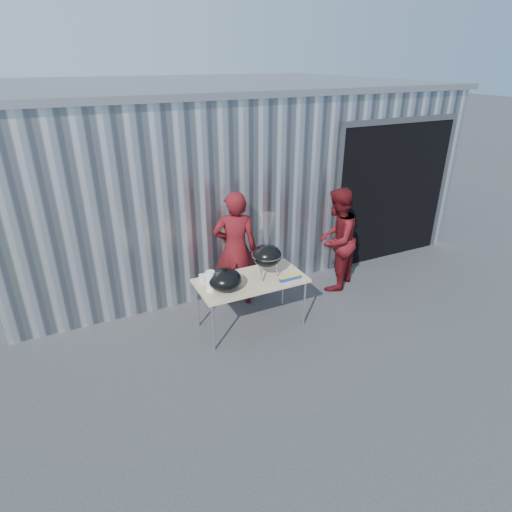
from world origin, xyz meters
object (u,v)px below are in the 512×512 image
kettle_grill (267,249)px  person_cook (236,249)px  person_bystander (336,240)px  folding_table (251,282)px

kettle_grill → person_cook: (-0.14, 0.75, -0.27)m
person_cook → person_bystander: 1.68m
folding_table → person_cook: 0.75m
kettle_grill → person_cook: bearing=100.4°
folding_table → person_cook: bearing=83.1°
kettle_grill → person_bystander: (1.52, 0.49, -0.33)m
kettle_grill → person_cook: size_ratio=0.51×
folding_table → person_bystander: bearing=14.5°
folding_table → kettle_grill: 0.52m
folding_table → person_cook: size_ratio=0.83×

